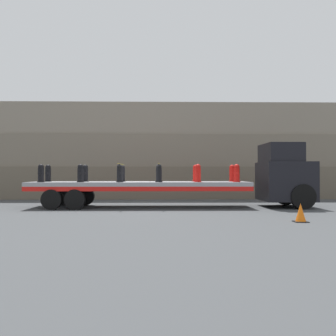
{
  "coord_description": "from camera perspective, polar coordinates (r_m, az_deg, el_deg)",
  "views": [
    {
      "loc": [
        0.95,
        -17.41,
        1.57
      ],
      "look_at": [
        1.31,
        0.0,
        1.83
      ],
      "focal_mm": 40.0,
      "sensor_mm": 36.0,
      "label": 1
    }
  ],
  "objects": [
    {
      "name": "fire_hydrant_black_far_3",
      "position": [
        17.94,
        -1.39,
        -0.82
      ],
      "size": [
        0.33,
        0.56,
        0.81
      ],
      "color": "black",
      "rests_on": "flatbed_trailer"
    },
    {
      "name": "fire_hydrant_black_near_0",
      "position": [
        17.7,
        -18.8,
        -0.77
      ],
      "size": [
        0.33,
        0.56,
        0.81
      ],
      "color": "black",
      "rests_on": "flatbed_trailer"
    },
    {
      "name": "fire_hydrant_black_near_1",
      "position": [
        17.25,
        -13.2,
        -0.8
      ],
      "size": [
        0.33,
        0.56,
        0.81
      ],
      "color": "black",
      "rests_on": "flatbed_trailer"
    },
    {
      "name": "fire_hydrant_black_near_3",
      "position": [
        16.87,
        -1.4,
        -0.82
      ],
      "size": [
        0.33,
        0.56,
        0.81
      ],
      "color": "black",
      "rests_on": "flatbed_trailer"
    },
    {
      "name": "truck_cab",
      "position": [
        18.38,
        17.57,
        -1.08
      ],
      "size": [
        2.24,
        2.59,
        2.96
      ],
      "color": "black",
      "rests_on": "ground_plane"
    },
    {
      "name": "fire_hydrant_red_near_5",
      "position": [
        17.23,
        10.42,
        -0.8
      ],
      "size": [
        0.33,
        0.56,
        0.81
      ],
      "color": "red",
      "rests_on": "flatbed_trailer"
    },
    {
      "name": "flatbed_trailer",
      "position": [
        17.48,
        -6.03,
        -2.78
      ],
      "size": [
        10.02,
        2.53,
        1.18
      ],
      "color": "gray",
      "rests_on": "ground_plane"
    },
    {
      "name": "fire_hydrant_red_far_4",
      "position": [
        18.02,
        4.23,
        -0.82
      ],
      "size": [
        0.33,
        0.56,
        0.81
      ],
      "color": "red",
      "rests_on": "flatbed_trailer"
    },
    {
      "name": "ground_plane",
      "position": [
        17.5,
        -4.3,
        -5.98
      ],
      "size": [
        120.0,
        120.0,
        0.0
      ],
      "primitive_type": "plane",
      "color": "#3F4244"
    },
    {
      "name": "fire_hydrant_black_far_1",
      "position": [
        18.3,
        -12.51,
        -0.8
      ],
      "size": [
        0.33,
        0.56,
        0.81
      ],
      "color": "black",
      "rests_on": "flatbed_trailer"
    },
    {
      "name": "fire_hydrant_red_far_5",
      "position": [
        18.27,
        9.75,
        -0.81
      ],
      "size": [
        0.33,
        0.56,
        0.81
      ],
      "color": "red",
      "rests_on": "flatbed_trailer"
    },
    {
      "name": "cargo_strap_middle",
      "position": [
        17.41,
        -1.39,
        0.58
      ],
      "size": [
        0.05,
        2.62,
        0.01
      ],
      "color": "yellow",
      "rests_on": "fire_hydrant_black_near_3"
    },
    {
      "name": "cargo_strap_rear",
      "position": [
        17.51,
        -7.18,
        0.58
      ],
      "size": [
        0.05,
        2.62,
        0.01
      ],
      "color": "yellow",
      "rests_on": "fire_hydrant_black_near_2"
    },
    {
      "name": "fire_hydrant_black_far_0",
      "position": [
        18.72,
        -17.81,
        -0.78
      ],
      "size": [
        0.33,
        0.56,
        0.81
      ],
      "color": "black",
      "rests_on": "flatbed_trailer"
    },
    {
      "name": "fire_hydrant_black_near_2",
      "position": [
        16.97,
        -7.37,
        -0.81
      ],
      "size": [
        0.33,
        0.56,
        0.81
      ],
      "color": "black",
      "rests_on": "flatbed_trailer"
    },
    {
      "name": "fire_hydrant_black_far_2",
      "position": [
        18.03,
        -7.0,
        -0.81
      ],
      "size": [
        0.33,
        0.56,
        0.81
      ],
      "color": "black",
      "rests_on": "flatbed_trailer"
    },
    {
      "name": "traffic_cone",
      "position": [
        12.9,
        19.56,
        -6.47
      ],
      "size": [
        0.43,
        0.43,
        0.61
      ],
      "color": "black",
      "rests_on": "ground_plane"
    },
    {
      "name": "fire_hydrant_red_near_4",
      "position": [
        16.96,
        4.57,
        -0.82
      ],
      "size": [
        0.33,
        0.56,
        0.81
      ],
      "color": "red",
      "rests_on": "flatbed_trailer"
    },
    {
      "name": "rock_cliff",
      "position": [
        24.22,
        -3.42,
        2.5
      ],
      "size": [
        60.0,
        3.3,
        5.96
      ],
      "color": "#665B4C",
      "rests_on": "ground_plane"
    }
  ]
}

